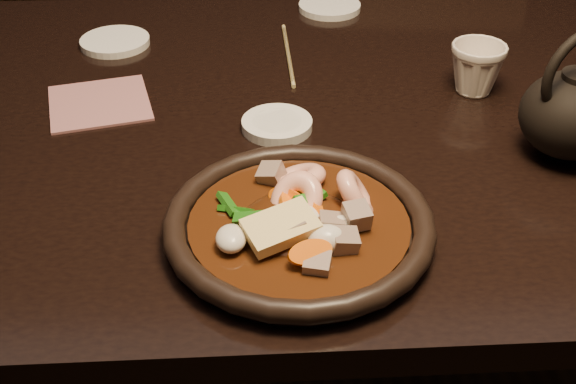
{
  "coord_description": "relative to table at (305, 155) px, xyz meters",
  "views": [
    {
      "loc": [
        -0.07,
        -0.9,
        1.26
      ],
      "look_at": [
        -0.04,
        -0.27,
        0.8
      ],
      "focal_mm": 45.0,
      "sensor_mm": 36.0,
      "label": 1
    }
  ],
  "objects": [
    {
      "name": "table",
      "position": [
        0.0,
        0.0,
        0.0
      ],
      "size": [
        1.6,
        0.9,
        0.75
      ],
      "color": "black",
      "rests_on": "floor"
    },
    {
      "name": "chair",
      "position": [
        0.31,
        0.63,
        -0.21
      ],
      "size": [
        0.44,
        0.44,
        0.85
      ],
      "rotation": [
        0.0,
        0.0,
        3.04
      ],
      "color": "black",
      "rests_on": "floor"
    },
    {
      "name": "plate",
      "position": [
        -0.03,
        -0.28,
        0.09
      ],
      "size": [
        0.3,
        0.3,
        0.03
      ],
      "color": "black",
      "rests_on": "table"
    },
    {
      "name": "stirfry",
      "position": [
        -0.02,
        -0.28,
        0.1
      ],
      "size": [
        0.18,
        0.22,
        0.07
      ],
      "color": "#341809",
      "rests_on": "plate"
    },
    {
      "name": "soy_dish",
      "position": [
        -0.04,
        -0.05,
        0.08
      ],
      "size": [
        0.1,
        0.1,
        0.01
      ],
      "primitive_type": "cylinder",
      "color": "white",
      "rests_on": "table"
    },
    {
      "name": "saucer_left",
      "position": [
        -0.3,
        0.24,
        0.08
      ],
      "size": [
        0.12,
        0.12,
        0.01
      ],
      "primitive_type": "cylinder",
      "color": "white",
      "rests_on": "table"
    },
    {
      "name": "saucer_right",
      "position": [
        0.07,
        0.37,
        0.08
      ],
      "size": [
        0.11,
        0.11,
        0.01
      ],
      "primitive_type": "cylinder",
      "color": "white",
      "rests_on": "table"
    },
    {
      "name": "tea_cup",
      "position": [
        0.25,
        0.04,
        0.12
      ],
      "size": [
        0.1,
        0.1,
        0.08
      ],
      "primitive_type": "imported",
      "rotation": [
        0.0,
        0.0,
        -0.32
      ],
      "color": "silver",
      "rests_on": "table"
    },
    {
      "name": "chopsticks",
      "position": [
        -0.01,
        0.18,
        0.08
      ],
      "size": [
        0.01,
        0.23,
        0.01
      ],
      "rotation": [
        0.0,
        0.0,
        0.02
      ],
      "color": "tan",
      "rests_on": "table"
    },
    {
      "name": "napkin",
      "position": [
        -0.3,
        0.03,
        0.08
      ],
      "size": [
        0.17,
        0.17,
        0.0
      ],
      "primitive_type": "cube",
      "rotation": [
        0.0,
        0.0,
        0.23
      ],
      "color": "#9F6165",
      "rests_on": "table"
    },
    {
      "name": "teapot",
      "position": [
        0.32,
        -0.13,
        0.14
      ],
      "size": [
        0.15,
        0.13,
        0.17
      ],
      "rotation": [
        0.0,
        0.0,
        0.36
      ],
      "color": "black",
      "rests_on": "table"
    }
  ]
}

